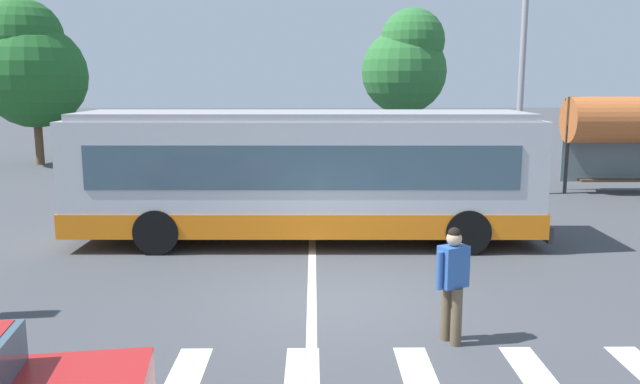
% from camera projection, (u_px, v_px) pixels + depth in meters
% --- Properties ---
extents(ground_plane, '(160.00, 160.00, 0.00)m').
position_uv_depth(ground_plane, '(337.00, 301.00, 10.92)').
color(ground_plane, '#424449').
extents(city_transit_bus, '(10.89, 2.74, 3.06)m').
position_uv_depth(city_transit_bus, '(304.00, 175.00, 14.77)').
color(city_transit_bus, black).
rests_on(city_transit_bus, ground_plane).
extents(pedestrian_crossing_street, '(0.53, 0.41, 1.72)m').
position_uv_depth(pedestrian_crossing_street, '(453.00, 278.00, 9.04)').
color(pedestrian_crossing_street, brown).
rests_on(pedestrian_crossing_street, ground_plane).
extents(parked_car_silver, '(2.06, 4.59, 1.35)m').
position_uv_depth(parked_car_silver, '(221.00, 156.00, 25.52)').
color(parked_car_silver, black).
rests_on(parked_car_silver, ground_plane).
extents(parked_car_white, '(2.01, 4.57, 1.35)m').
position_uv_depth(parked_car_white, '(293.00, 155.00, 25.86)').
color(parked_car_white, black).
rests_on(parked_car_white, ground_plane).
extents(parked_car_black, '(2.11, 4.61, 1.35)m').
position_uv_depth(parked_car_black, '(355.00, 154.00, 26.23)').
color(parked_car_black, black).
rests_on(parked_car_black, ground_plane).
extents(parked_car_blue, '(1.96, 4.55, 1.35)m').
position_uv_depth(parked_car_blue, '(419.00, 153.00, 26.37)').
color(parked_car_blue, black).
rests_on(parked_car_blue, ground_plane).
extents(twin_arm_street_lamp, '(4.64, 0.32, 8.75)m').
position_uv_depth(twin_arm_street_lamp, '(524.00, 29.00, 20.20)').
color(twin_arm_street_lamp, '#939399').
rests_on(twin_arm_street_lamp, ground_plane).
extents(background_tree_left, '(4.64, 4.64, 7.36)m').
position_uv_depth(background_tree_left, '(31.00, 65.00, 28.03)').
color(background_tree_left, brown).
rests_on(background_tree_left, ground_plane).
extents(background_tree_right, '(4.21, 4.21, 7.28)m').
position_uv_depth(background_tree_right, '(406.00, 63.00, 31.13)').
color(background_tree_right, brown).
rests_on(background_tree_right, ground_plane).
extents(lane_center_line, '(0.16, 24.00, 0.01)m').
position_uv_depth(lane_center_line, '(312.00, 267.00, 12.88)').
color(lane_center_line, silver).
rests_on(lane_center_line, ground_plane).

